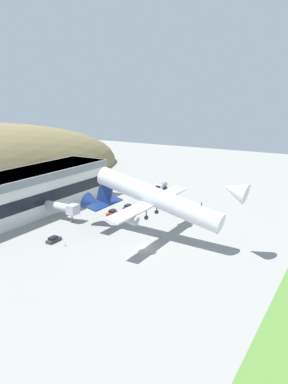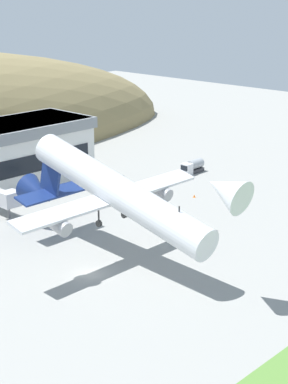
# 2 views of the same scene
# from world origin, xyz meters

# --- Properties ---
(ground_plane) EXTENTS (354.80, 354.80, 0.00)m
(ground_plane) POSITION_xyz_m (0.00, 0.00, 0.00)
(ground_plane) COLOR gray
(cargo_airplane) EXTENTS (36.96, 48.00, 15.82)m
(cargo_airplane) POSITION_xyz_m (7.02, 1.41, 11.13)
(cargo_airplane) COLOR silver
(service_car_1) EXTENTS (4.42, 1.99, 1.47)m
(service_car_1) POSITION_xyz_m (26.01, 22.06, 0.61)
(service_car_1) COLOR #333338
(service_car_1) RESTS_ON ground_plane
(service_car_2) EXTENTS (4.44, 2.12, 1.70)m
(service_car_2) POSITION_xyz_m (17.75, 22.78, 0.70)
(service_car_2) COLOR #B21E1E
(service_car_2) RESTS_ON ground_plane
(box_truck) EXTENTS (6.41, 2.33, 3.09)m
(box_truck) POSITION_xyz_m (54.19, 24.15, 1.49)
(box_truck) COLOR silver
(box_truck) RESTS_ON ground_plane
(traffic_cone_0) EXTENTS (0.52, 0.52, 0.58)m
(traffic_cone_0) POSITION_xyz_m (40.23, 12.23, 0.28)
(traffic_cone_0) COLOR orange
(traffic_cone_0) RESTS_ON ground_plane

